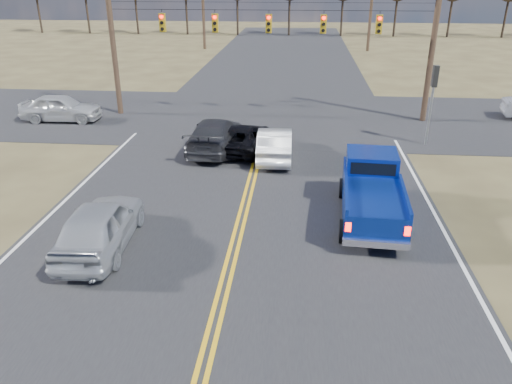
# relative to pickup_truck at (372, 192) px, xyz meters

# --- Properties ---
(ground) EXTENTS (160.00, 160.00, 0.00)m
(ground) POSITION_rel_pickup_truck_xyz_m (-4.46, -5.07, -0.98)
(ground) COLOR brown
(ground) RESTS_ON ground
(road_main) EXTENTS (14.00, 120.00, 0.02)m
(road_main) POSITION_rel_pickup_truck_xyz_m (-4.46, 4.93, -0.98)
(road_main) COLOR #28282B
(road_main) RESTS_ON ground
(road_cross) EXTENTS (120.00, 12.00, 0.02)m
(road_cross) POSITION_rel_pickup_truck_xyz_m (-4.46, 12.93, -0.98)
(road_cross) COLOR #28282B
(road_cross) RESTS_ON ground
(signal_gantry) EXTENTS (19.60, 4.83, 10.00)m
(signal_gantry) POSITION_rel_pickup_truck_xyz_m (-3.96, 12.72, 4.09)
(signal_gantry) COLOR #473323
(signal_gantry) RESTS_ON ground
(utility_poles) EXTENTS (19.60, 58.32, 10.00)m
(utility_poles) POSITION_rel_pickup_truck_xyz_m (-4.46, 11.93, 4.25)
(utility_poles) COLOR #473323
(utility_poles) RESTS_ON ground
(treeline) EXTENTS (87.00, 117.80, 7.40)m
(treeline) POSITION_rel_pickup_truck_xyz_m (-4.46, 21.89, 4.73)
(treeline) COLOR #33261C
(treeline) RESTS_ON ground
(pickup_truck) EXTENTS (2.41, 5.47, 2.01)m
(pickup_truck) POSITION_rel_pickup_truck_xyz_m (0.00, 0.00, 0.00)
(pickup_truck) COLOR black
(pickup_truck) RESTS_ON ground
(silver_suv) EXTENTS (2.08, 4.70, 1.57)m
(silver_suv) POSITION_rel_pickup_truck_xyz_m (-8.58, -2.87, -0.19)
(silver_suv) COLOR #B1B5BA
(silver_suv) RESTS_ON ground
(black_suv) EXTENTS (2.63, 4.73, 1.25)m
(black_suv) POSITION_rel_pickup_truck_xyz_m (-5.26, 6.82, -0.35)
(black_suv) COLOR black
(black_suv) RESTS_ON ground
(white_car_queue) EXTENTS (1.63, 4.39, 1.43)m
(white_car_queue) POSITION_rel_pickup_truck_xyz_m (-3.66, 5.82, -0.26)
(white_car_queue) COLOR silver
(white_car_queue) RESTS_ON ground
(dgrey_car_queue) EXTENTS (2.41, 5.32, 1.51)m
(dgrey_car_queue) POSITION_rel_pickup_truck_xyz_m (-6.58, 6.77, -0.22)
(dgrey_car_queue) COLOR #303034
(dgrey_car_queue) RESTS_ON ground
(cross_car_west) EXTENTS (2.00, 4.58, 1.54)m
(cross_car_west) POSITION_rel_pickup_truck_xyz_m (-16.26, 11.04, -0.21)
(cross_car_west) COLOR silver
(cross_car_west) RESTS_ON ground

